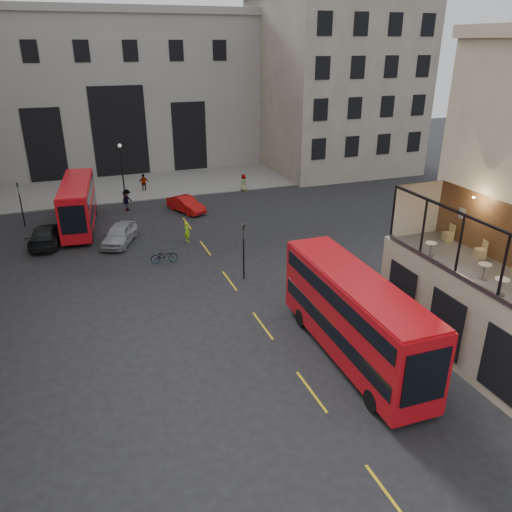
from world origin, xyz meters
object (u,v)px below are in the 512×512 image
object	(u,v)px
car_a	(119,234)
cafe_chair_d	(448,236)
car_b	(186,204)
cafe_table_mid	(484,269)
pedestrian_b	(127,200)
bus_near	(354,313)
pedestrian_c	(144,183)
traffic_light_far	(20,199)
cafe_table_far	(431,247)
bus_far	(78,202)
pedestrian_d	(244,183)
bicycle	(164,256)
traffic_light_near	(244,244)
car_c	(47,234)
cafe_chair_c	(480,253)
cyclist	(187,232)
street_lamp_b	(123,174)
cafe_table_near	(501,284)

from	to	relation	value
car_a	cafe_chair_d	size ratio (longest dim) A/B	4.89
car_b	cafe_table_mid	world-z (taller)	cafe_table_mid
pedestrian_b	bus_near	bearing A→B (deg)	-124.53
car_b	pedestrian_c	world-z (taller)	pedestrian_c
traffic_light_far	bus_near	xyz separation A→B (m)	(16.02, -26.21, 0.00)
pedestrian_c	cafe_table_far	world-z (taller)	cafe_table_far
bus_far	pedestrian_d	distance (m)	17.56
bicycle	pedestrian_c	size ratio (longest dim) A/B	0.99
car_a	pedestrian_c	bearing A→B (deg)	98.53
traffic_light_near	car_c	size ratio (longest dim) A/B	0.72
bicycle	cafe_chair_c	bearing A→B (deg)	-134.50
cyclist	pedestrian_d	bearing A→B (deg)	-54.43
bicycle	cafe_table_far	world-z (taller)	cafe_table_far
street_lamp_b	cafe_chair_c	world-z (taller)	cafe_chair_c
car_b	cyclist	world-z (taller)	cyclist
car_a	cafe_table_near	distance (m)	27.31
pedestrian_d	cafe_chair_c	world-z (taller)	cafe_chair_c
bus_near	cafe_table_mid	size ratio (longest dim) A/B	15.10
car_c	pedestrian_c	world-z (taller)	pedestrian_c
bus_near	cafe_chair_d	size ratio (longest dim) A/B	11.79
car_b	pedestrian_d	bearing A→B (deg)	10.62
street_lamp_b	cafe_table_far	distance (m)	33.83
traffic_light_far	bus_far	bearing A→B (deg)	-23.51
bicycle	cyclist	xyz separation A→B (m)	(2.45, 3.38, 0.32)
pedestrian_c	cafe_table_mid	world-z (taller)	cafe_table_mid
bus_far	car_a	distance (m)	5.69
bicycle	cafe_chair_d	world-z (taller)	cafe_chair_d
bicycle	cafe_table_near	world-z (taller)	cafe_table_near
traffic_light_far	car_a	xyz separation A→B (m)	(7.10, -6.77, -1.66)
cafe_chair_c	cafe_table_mid	bearing A→B (deg)	-129.82
traffic_light_near	car_a	distance (m)	11.65
cafe_chair_d	bus_far	bearing A→B (deg)	128.72
cyclist	cafe_chair_c	xyz separation A→B (m)	(10.39, -18.74, 4.07)
traffic_light_near	cafe_table_mid	distance (m)	14.74
bus_near	pedestrian_d	world-z (taller)	bus_near
cyclist	cafe_table_far	bearing A→B (deg)	-172.86
bus_near	bus_far	world-z (taller)	bus_near
bus_near	pedestrian_d	bearing A→B (deg)	80.76
bus_near	car_a	distance (m)	21.46
car_c	cafe_table_near	distance (m)	31.69
traffic_light_near	bicycle	bearing A→B (deg)	134.50
traffic_light_near	bus_near	size ratio (longest dim) A/B	0.35
bicycle	pedestrian_b	size ratio (longest dim) A/B	0.93
bus_near	cafe_table_far	world-z (taller)	cafe_table_far
traffic_light_near	cafe_table_near	size ratio (longest dim) A/B	5.24
pedestrian_d	cafe_table_far	bearing A→B (deg)	161.56
car_b	cafe_table_near	distance (m)	30.45
street_lamp_b	cafe_table_mid	xyz separation A→B (m)	(11.89, -34.75, 2.68)
cafe_table_near	cafe_table_far	bearing A→B (deg)	90.09
car_b	pedestrian_c	size ratio (longest dim) A/B	2.28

